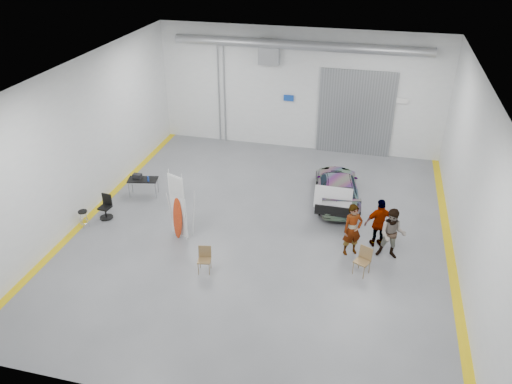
% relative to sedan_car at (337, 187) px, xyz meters
% --- Properties ---
extents(ground, '(16.00, 16.00, 0.00)m').
position_rel_sedan_car_xyz_m(ground, '(-2.55, -3.01, -0.61)').
color(ground, slate).
rests_on(ground, ground).
extents(room_shell, '(14.02, 16.18, 6.01)m').
position_rel_sedan_car_xyz_m(room_shell, '(-2.31, -0.79, 3.47)').
color(room_shell, silver).
rests_on(room_shell, ground).
extents(sedan_car, '(2.37, 4.43, 1.22)m').
position_rel_sedan_car_xyz_m(sedan_car, '(0.00, 0.00, 0.00)').
color(sedan_car, silver).
rests_on(sedan_car, ground).
extents(person_a, '(0.85, 0.76, 1.95)m').
position_rel_sedan_car_xyz_m(person_a, '(0.86, -3.65, 0.36)').
color(person_a, '#8C714C').
rests_on(person_a, ground).
extents(person_b, '(0.95, 0.73, 1.91)m').
position_rel_sedan_car_xyz_m(person_b, '(2.20, -3.56, 0.34)').
color(person_b, slate).
rests_on(person_b, ground).
extents(person_c, '(1.18, 0.81, 1.89)m').
position_rel_sedan_car_xyz_m(person_c, '(1.76, -2.93, 0.33)').
color(person_c, '#955831').
rests_on(person_c, ground).
extents(surfboard_display, '(0.72, 0.42, 2.72)m').
position_rel_sedan_car_xyz_m(surfboard_display, '(-5.30, -4.18, 0.49)').
color(surfboard_display, white).
rests_on(surfboard_display, ground).
extents(folding_chair_near, '(0.50, 0.51, 0.90)m').
position_rel_sedan_car_xyz_m(folding_chair_near, '(-3.80, -5.87, -0.33)').
color(folding_chair_near, brown).
rests_on(folding_chair_near, ground).
extents(folding_chair_far, '(0.60, 0.65, 0.97)m').
position_rel_sedan_car_xyz_m(folding_chair_far, '(1.30, -4.73, -0.31)').
color(folding_chair_far, brown).
rests_on(folding_chair_far, ground).
extents(shop_stool, '(0.36, 0.36, 0.70)m').
position_rel_sedan_car_xyz_m(shop_stool, '(-9.17, -4.39, -0.26)').
color(shop_stool, black).
rests_on(shop_stool, ground).
extents(work_table, '(1.33, 0.86, 1.00)m').
position_rel_sedan_car_xyz_m(work_table, '(-8.07, -1.56, 0.16)').
color(work_table, gray).
rests_on(work_table, ground).
extents(office_chair, '(0.52, 0.52, 0.98)m').
position_rel_sedan_car_xyz_m(office_chair, '(-8.68, -3.57, -0.18)').
color(office_chair, black).
rests_on(office_chair, ground).
extents(trunk_lid, '(1.43, 0.87, 0.04)m').
position_rel_sedan_car_xyz_m(trunk_lid, '(0.00, -1.86, 0.63)').
color(trunk_lid, silver).
rests_on(trunk_lid, sedan_car).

